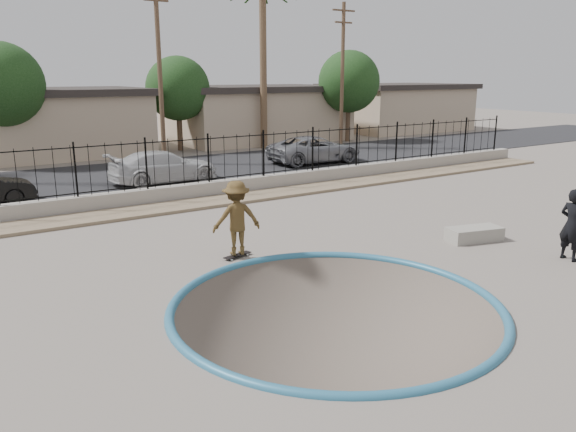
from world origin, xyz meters
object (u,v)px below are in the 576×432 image
Objects in this scene: videographer at (572,225)px; car_d at (315,149)px; skateboard at (237,255)px; car_c at (164,167)px; skater at (237,222)px; concrete_ledge at (474,234)px.

videographer is 17.39m from car_d.
car_c is (2.24, 11.04, 0.68)m from skateboard.
car_d reaches higher than skateboard.
skater is at bearing 138.55° from car_d.
car_c is 0.93× the size of car_d.
videographer is 1.18× the size of concrete_ledge.
skater reaches higher than concrete_ledge.
skateboard is 8.74m from videographer.
skater is 1.23× the size of concrete_ledge.
car_c is (-4.93, 15.96, -0.21)m from videographer.
videographer is 0.36× the size of car_d.
videographer is at bearing 159.20° from skater.
skater is 2.24× the size of skateboard.
skateboard is 16.43m from car_d.
skateboard is (-0.00, 0.00, -0.92)m from skater.
car_c is (-4.26, 13.47, 0.54)m from concrete_ledge.
concrete_ledge reaches higher than skateboard.
skateboard is at bearing -74.58° from skater.
car_d reaches higher than car_c.
concrete_ledge is at bearing -163.53° from car_c.
skater is at bearing 167.42° from car_c.
car_c is at bearing -87.86° from skater.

